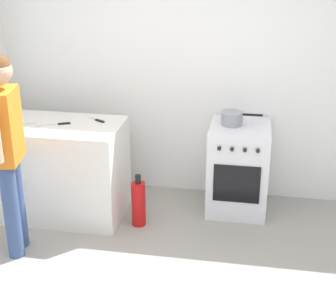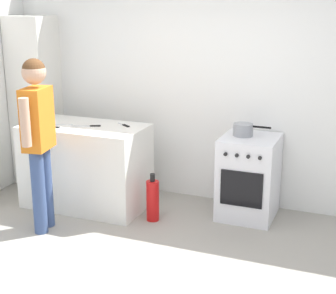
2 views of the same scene
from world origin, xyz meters
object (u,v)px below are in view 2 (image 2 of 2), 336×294
Objects in this scene: knife_carving at (56,124)px; knife_bread at (64,128)px; oven_left at (249,177)px; pot at (243,130)px; knife_paring at (124,125)px; larder_cabinet at (36,101)px; knife_chef at (87,126)px; fire_extinguisher at (153,200)px; person at (38,130)px.

knife_bread is (0.17, -0.11, -0.00)m from knife_carving.
pot is at bearing 164.00° from oven_left.
knife_paring is (0.69, 0.24, 0.00)m from knife_carving.
knife_paring reaches higher than oven_left.
oven_left is at bearing -2.21° from larder_cabinet.
knife_chef is at bearing 10.11° from knife_carving.
knife_chef reaches higher than oven_left.
pot is 0.76× the size of fire_extinguisher.
knife_carving is 1.71× the size of knife_paring.
larder_cabinet is (-0.83, 0.67, 0.10)m from knife_bread.
knife_chef is 0.15× the size of larder_cabinet.
knife_chef reaches higher than fire_extinguisher.
knife_bread is at bearing -39.24° from larder_cabinet.
oven_left is 2.15m from person.
fire_extinguisher is 2.03m from larder_cabinet.
person is (0.22, -0.61, 0.10)m from knife_carving.
knife_bread is at bearing -161.10° from pot.
knife_paring is at bearing -168.50° from pot.
oven_left is at bearing 13.76° from knife_chef.
pot is at bearing 32.92° from person.
pot is at bearing 15.28° from knife_chef.
oven_left is at bearing -16.00° from pot.
person is at bearing -148.89° from oven_left.
oven_left is at bearing 28.78° from fire_extinguisher.
person is (0.05, -0.50, 0.10)m from knife_bread.
knife_paring is 0.98m from person.
pot is at bearing 11.50° from knife_paring.
pot is at bearing 18.90° from knife_bread.
larder_cabinet is at bearing 153.22° from knife_chef.
person reaches higher than oven_left.
knife_carving and knife_bread have the same top height.
pot is 2.02m from person.
pot reaches higher than knife_carving.
knife_carving is 0.19× the size of person.
knife_bread is at bearing 95.76° from person.
knife_chef is 0.59× the size of fire_extinguisher.
oven_left is at bearing 17.41° from knife_bread.
fire_extinguisher is at bearing -0.67° from knife_carving.
knife_chef is 0.18× the size of person.
knife_paring is at bearing -13.57° from larder_cabinet.
knife_chef is at bearing 79.30° from person.
knife_carving is 0.87m from larder_cabinet.
fire_extinguisher is at bearing 33.24° from person.
larder_cabinet is at bearing 178.26° from pot.
knife_chef is 0.24m from knife_bread.
person reaches higher than knife_chef.
knife_paring is at bearing 33.62° from knife_bread.
larder_cabinet reaches higher than fire_extinguisher.
knife_paring is 0.54× the size of knife_bread.
knife_paring is at bearing -170.24° from oven_left.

